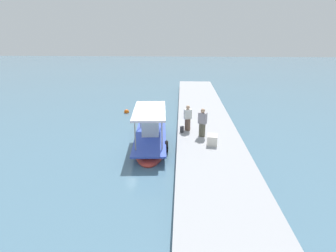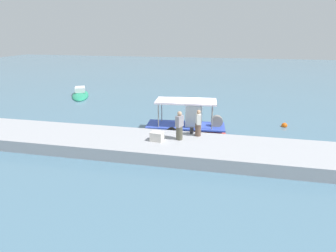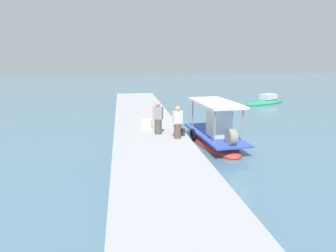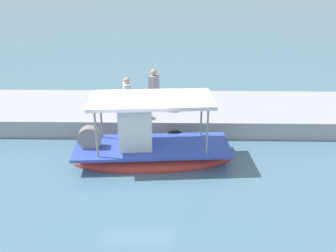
{
  "view_description": "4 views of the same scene",
  "coord_description": "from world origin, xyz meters",
  "px_view_note": "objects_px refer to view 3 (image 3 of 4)",
  "views": [
    {
      "loc": [
        -15.45,
        -2.09,
        6.67
      ],
      "look_at": [
        -0.06,
        -1.32,
        1.18
      ],
      "focal_mm": 28.72,
      "sensor_mm": 36.0,
      "label": 1
    },
    {
      "loc": [
        2.09,
        -18.31,
        6.67
      ],
      "look_at": [
        -1.25,
        -2.61,
        1.23
      ],
      "focal_mm": 29.71,
      "sensor_mm": 36.0,
      "label": 2
    },
    {
      "loc": [
        14.99,
        -5.2,
        4.75
      ],
      "look_at": [
        -0.75,
        -2.79,
        1.03
      ],
      "focal_mm": 32.67,
      "sensor_mm": 36.0,
      "label": 3
    },
    {
      "loc": [
        -1.26,
        11.26,
        6.58
      ],
      "look_at": [
        -1.03,
        -1.49,
        0.77
      ],
      "focal_mm": 40.18,
      "sensor_mm": 36.0,
      "label": 4
    }
  ],
  "objects_px": {
    "main_fishing_boat": "(215,136)",
    "cargo_crate": "(147,124)",
    "mooring_bollard": "(183,132)",
    "fisherman_by_crate": "(178,124)",
    "moored_boat_near": "(265,102)",
    "fisherman_near_bollard": "(158,119)"
  },
  "relations": [
    {
      "from": "mooring_bollard",
      "to": "cargo_crate",
      "type": "relative_size",
      "value": 0.54
    },
    {
      "from": "cargo_crate",
      "to": "fisherman_near_bollard",
      "type": "bearing_deg",
      "value": 21.64
    },
    {
      "from": "main_fishing_boat",
      "to": "fisherman_by_crate",
      "type": "height_order",
      "value": "same"
    },
    {
      "from": "main_fishing_boat",
      "to": "cargo_crate",
      "type": "height_order",
      "value": "main_fishing_boat"
    },
    {
      "from": "fisherman_by_crate",
      "to": "cargo_crate",
      "type": "bearing_deg",
      "value": -149.08
    },
    {
      "from": "cargo_crate",
      "to": "fisherman_by_crate",
      "type": "bearing_deg",
      "value": 30.92
    },
    {
      "from": "cargo_crate",
      "to": "mooring_bollard",
      "type": "bearing_deg",
      "value": 43.05
    },
    {
      "from": "fisherman_near_bollard",
      "to": "mooring_bollard",
      "type": "relative_size",
      "value": 4.55
    },
    {
      "from": "main_fishing_boat",
      "to": "fisherman_by_crate",
      "type": "bearing_deg",
      "value": -66.54
    },
    {
      "from": "fisherman_by_crate",
      "to": "moored_boat_near",
      "type": "relative_size",
      "value": 0.29
    },
    {
      "from": "fisherman_by_crate",
      "to": "mooring_bollard",
      "type": "distance_m",
      "value": 0.77
    },
    {
      "from": "main_fishing_boat",
      "to": "mooring_bollard",
      "type": "distance_m",
      "value": 2.04
    },
    {
      "from": "main_fishing_boat",
      "to": "cargo_crate",
      "type": "distance_m",
      "value": 3.83
    },
    {
      "from": "fisherman_near_bollard",
      "to": "mooring_bollard",
      "type": "height_order",
      "value": "fisherman_near_bollard"
    },
    {
      "from": "fisherman_by_crate",
      "to": "cargo_crate",
      "type": "xyz_separation_m",
      "value": [
        -2.22,
        -1.33,
        -0.46
      ]
    },
    {
      "from": "fisherman_near_bollard",
      "to": "fisherman_by_crate",
      "type": "distance_m",
      "value": 1.31
    },
    {
      "from": "mooring_bollard",
      "to": "main_fishing_boat",
      "type": "bearing_deg",
      "value": 106.28
    },
    {
      "from": "main_fishing_boat",
      "to": "mooring_bollard",
      "type": "height_order",
      "value": "main_fishing_boat"
    },
    {
      "from": "fisherman_near_bollard",
      "to": "fisherman_by_crate",
      "type": "xyz_separation_m",
      "value": [
        1.0,
        0.84,
        -0.04
      ]
    },
    {
      "from": "fisherman_near_bollard",
      "to": "cargo_crate",
      "type": "bearing_deg",
      "value": -158.36
    },
    {
      "from": "fisherman_by_crate",
      "to": "cargo_crate",
      "type": "distance_m",
      "value": 2.63
    },
    {
      "from": "moored_boat_near",
      "to": "cargo_crate",
      "type": "bearing_deg",
      "value": -47.15
    }
  ]
}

